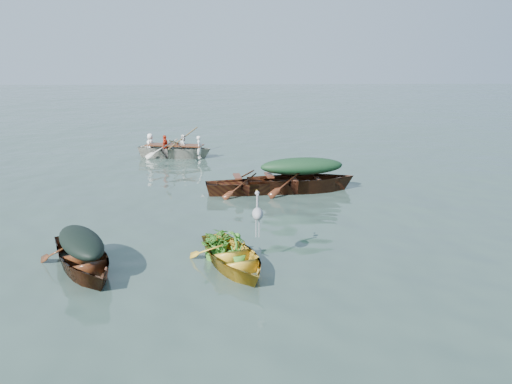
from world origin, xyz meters
TOP-DOWN VIEW (x-y plane):
  - ground at (0.00, 0.00)m, footprint 140.00×140.00m
  - yellow_dinghy at (-0.07, -0.81)m, footprint 2.30×3.27m
  - dark_covered_boat at (-2.95, -0.82)m, footprint 2.83×3.63m
  - green_tarp_boat at (2.03, 4.82)m, footprint 4.72×1.86m
  - open_wooden_boat at (0.56, 4.68)m, footprint 4.09×1.65m
  - rowed_boat at (-2.42, 10.43)m, footprint 4.44×2.20m
  - dark_tarp_cover at (-2.95, -0.82)m, footprint 1.56×2.00m
  - green_tarp_cover at (2.03, 4.82)m, footprint 2.59×1.02m
  - thwart_benches at (0.56, 4.68)m, footprint 2.06×0.95m
  - heron at (0.42, -0.56)m, footprint 0.41×0.47m
  - dinghy_weeds at (-0.25, -0.28)m, footprint 0.98×1.09m
  - rowers at (-2.42, 10.43)m, footprint 3.16×1.79m
  - oars at (-2.42, 10.43)m, footprint 1.17×2.67m

SIDE VIEW (x-z plane):
  - ground at x=0.00m, z-range 0.00..0.00m
  - yellow_dinghy at x=-0.07m, z-range -0.40..0.40m
  - dark_covered_boat at x=-2.95m, z-range -0.42..0.42m
  - green_tarp_boat at x=2.03m, z-range -0.54..0.54m
  - open_wooden_boat at x=0.56m, z-range -0.45..0.45m
  - rowed_boat at x=-2.42m, z-range -0.51..0.51m
  - thwart_benches at x=0.56m, z-range 0.45..0.49m
  - oars at x=-2.42m, z-range 0.51..0.57m
  - dark_tarp_cover at x=-2.95m, z-range 0.42..0.82m
  - dinghy_weeds at x=-0.25m, z-range 0.40..1.00m
  - green_tarp_cover at x=2.03m, z-range 0.54..1.06m
  - heron at x=0.42m, z-range 0.40..1.32m
  - rowers at x=-2.42m, z-range 0.51..1.27m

